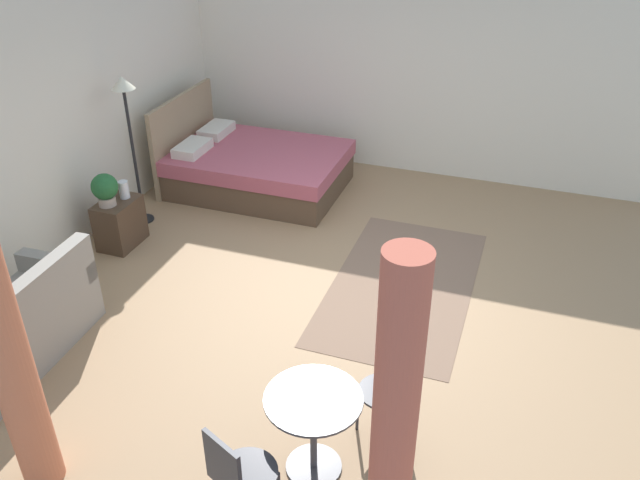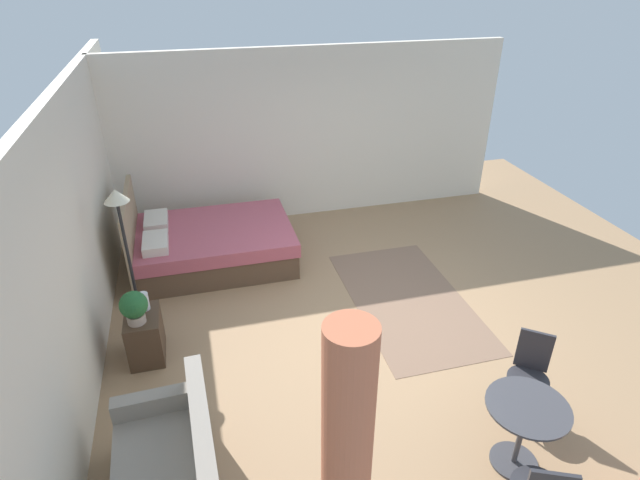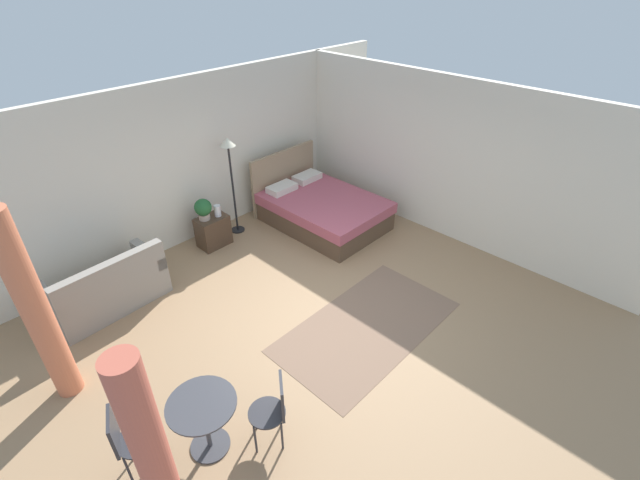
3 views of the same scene
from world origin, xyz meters
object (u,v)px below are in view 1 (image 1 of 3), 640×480
bed (254,167)px  cafe_chair_near_window (236,473)px  couch (15,330)px  floor_lamp (127,110)px  balcony_table (313,420)px  nightstand (120,223)px  vase (124,190)px  potted_plant (105,189)px  cafe_chair_near_couch (393,379)px

bed → cafe_chair_near_window: 5.15m
couch → floor_lamp: bearing=8.1°
cafe_chair_near_window → balcony_table: bearing=-24.2°
floor_lamp → couch: bearing=-171.9°
bed → couch: bearing=171.6°
nightstand → floor_lamp: size_ratio=0.31×
vase → cafe_chair_near_window: 4.12m
couch → nightstand: bearing=7.9°
nightstand → balcony_table: bearing=-125.8°
bed → couch: size_ratio=1.40×
bed → vase: 1.92m
potted_plant → vase: bearing=-18.6°
floor_lamp → vase: bearing=-164.1°
couch → cafe_chair_near_couch: 3.31m
potted_plant → nightstand: bearing=-19.4°
floor_lamp → cafe_chair_near_window: 4.63m
vase → floor_lamp: (0.45, 0.13, 0.76)m
couch → cafe_chair_near_couch: couch is taller
couch → cafe_chair_near_couch: bearing=-85.7°
floor_lamp → cafe_chair_near_window: bearing=-139.7°
couch → cafe_chair_near_couch: size_ratio=1.81×
nightstand → vase: (0.12, -0.04, 0.37)m
nightstand → cafe_chair_near_couch: cafe_chair_near_couch is taller
floor_lamp → balcony_table: floor_lamp is taller
potted_plant → cafe_chair_near_window: bearing=-134.1°
balcony_table → potted_plant: bearing=55.7°
potted_plant → vase: (0.22, -0.07, -0.10)m
potted_plant → floor_lamp: (0.67, 0.05, 0.66)m
potted_plant → vase: potted_plant is taller
couch → nightstand: (1.97, 0.27, -0.03)m
bed → vase: bed is taller
couch → bed: bearing=-8.4°
cafe_chair_near_window → floor_lamp: bearing=40.3°
couch → vase: (2.09, 0.23, 0.34)m
bed → balcony_table: bed is taller
potted_plant → floor_lamp: floor_lamp is taller
nightstand → floor_lamp: floor_lamp is taller
potted_plant → floor_lamp: 0.94m
potted_plant → balcony_table: 3.85m
cafe_chair_near_window → cafe_chair_near_couch: cafe_chair_near_window is taller
balcony_table → cafe_chair_near_couch: bearing=-38.4°
floor_lamp → cafe_chair_near_couch: floor_lamp is taller
balcony_table → cafe_chair_near_window: bearing=155.8°
cafe_chair_near_window → cafe_chair_near_couch: size_ratio=1.02×
vase → balcony_table: bearing=-127.6°
nightstand → vase: size_ratio=2.73×
nightstand → cafe_chair_near_window: bearing=-135.4°
potted_plant → cafe_chair_near_couch: (-1.62, -3.60, -0.23)m
nightstand → floor_lamp: 1.27m
couch → balcony_table: size_ratio=2.29×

